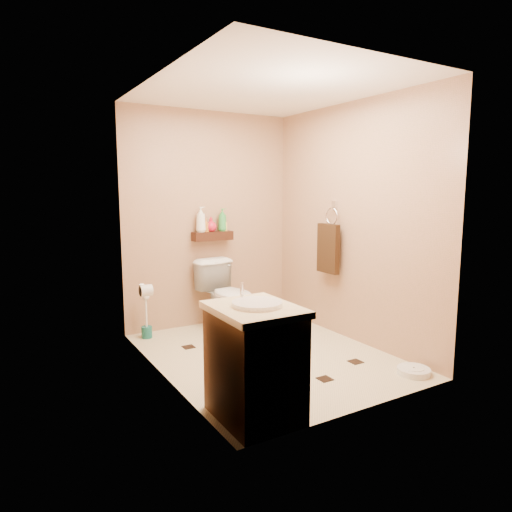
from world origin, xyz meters
TOP-DOWN VIEW (x-y plane):
  - ground at (0.00, 0.00)m, footprint 2.50×2.50m
  - wall_back at (0.00, 1.25)m, footprint 2.00×0.04m
  - wall_front at (0.00, -1.25)m, footprint 2.00×0.04m
  - wall_left at (-1.00, 0.00)m, footprint 0.04×2.50m
  - wall_right at (1.00, 0.00)m, footprint 0.04×2.50m
  - ceiling at (0.00, 0.00)m, footprint 2.00×2.50m
  - wall_shelf at (0.00, 1.17)m, footprint 0.46×0.14m
  - floor_accents at (0.03, -0.02)m, footprint 1.25×1.44m
  - toilet at (0.02, 0.83)m, footprint 0.53×0.81m
  - vanity at (-0.70, -0.95)m, footprint 0.53×0.64m
  - bathroom_scale at (0.82, -1.01)m, footprint 0.30×0.30m
  - toilet_brush at (-0.82, 1.07)m, footprint 0.11×0.11m
  - towel_ring at (0.91, 0.25)m, footprint 0.12×0.30m
  - toilet_paper at (-0.94, 0.65)m, footprint 0.12×0.11m
  - bottle_a at (-0.14, 1.17)m, footprint 0.13×0.13m
  - bottle_b at (-0.08, 1.17)m, footprint 0.09×0.09m
  - bottle_c at (-0.02, 1.17)m, footprint 0.18×0.18m
  - bottle_d at (0.13, 1.17)m, footprint 0.14×0.14m
  - bottle_e at (0.14, 1.17)m, footprint 0.08×0.08m

SIDE VIEW (x-z plane):
  - ground at x=0.00m, z-range 0.00..0.00m
  - floor_accents at x=0.03m, z-range 0.00..0.01m
  - bathroom_scale at x=0.82m, z-range 0.00..0.05m
  - toilet_brush at x=-0.82m, z-range -0.07..0.41m
  - toilet at x=0.02m, z-range 0.00..0.77m
  - vanity at x=-0.70m, z-range -0.05..0.85m
  - toilet_paper at x=-0.94m, z-range 0.54..0.66m
  - towel_ring at x=0.91m, z-range 0.57..1.33m
  - wall_shelf at x=0.00m, z-range 0.97..1.07m
  - bottle_b at x=-0.08m, z-range 1.07..1.22m
  - bottle_e at x=0.14m, z-range 1.07..1.22m
  - bottle_c at x=-0.02m, z-range 1.07..1.23m
  - bottle_d at x=0.13m, z-range 1.07..1.33m
  - wall_back at x=0.00m, z-range 0.00..2.40m
  - wall_front at x=0.00m, z-range 0.00..2.40m
  - wall_left at x=-1.00m, z-range 0.00..2.40m
  - wall_right at x=1.00m, z-range 0.00..2.40m
  - bottle_a at x=-0.14m, z-range 1.07..1.35m
  - ceiling at x=0.00m, z-range 2.39..2.41m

